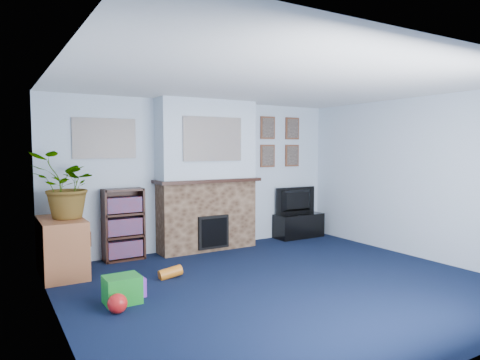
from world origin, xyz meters
TOP-DOWN VIEW (x-y plane):
  - floor at (0.00, 0.00)m, footprint 5.00×4.50m
  - ceiling at (0.00, 0.00)m, footprint 5.00×4.50m
  - wall_back at (0.00, 2.25)m, footprint 5.00×0.04m
  - wall_front at (0.00, -2.25)m, footprint 5.00×0.04m
  - wall_left at (-2.50, 0.00)m, footprint 0.04×4.50m
  - wall_right at (2.50, 0.00)m, footprint 0.04×4.50m
  - chimney_breast at (0.00, 2.05)m, footprint 1.72×0.50m
  - collage_main at (0.00, 1.84)m, footprint 1.00×0.03m
  - collage_left at (-1.55, 2.23)m, footprint 0.90×0.03m
  - portrait_tl at (1.30, 2.23)m, footprint 0.30×0.03m
  - portrait_tr at (1.85, 2.23)m, footprint 0.30×0.03m
  - portrait_bl at (1.30, 2.23)m, footprint 0.30×0.03m
  - portrait_br at (1.85, 2.23)m, footprint 0.30×0.03m
  - tv_stand at (1.86, 2.03)m, footprint 0.92×0.39m
  - television at (1.86, 2.05)m, footprint 0.85×0.14m
  - bookshelf at (-1.34, 2.11)m, footprint 0.58×0.28m
  - sideboard at (-2.24, 1.75)m, footprint 0.53×0.95m
  - potted_plant at (-2.19, 1.70)m, footprint 0.98×0.92m
  - mantel_clock at (-0.07, 2.00)m, footprint 0.10×0.06m
  - mantel_candle at (0.29, 2.00)m, footprint 0.05×0.05m
  - mantel_teddy at (-0.61, 2.00)m, footprint 0.12×0.12m
  - mantel_can at (0.67, 2.00)m, footprint 0.07×0.07m
  - green_crate at (-1.85, 0.35)m, footprint 0.37×0.30m
  - toy_ball at (-1.97, 0.09)m, footprint 0.20×0.20m
  - toy_block at (-1.66, 0.46)m, footprint 0.18×0.18m
  - toy_tube at (-1.09, 0.90)m, footprint 0.31×0.14m

SIDE VIEW (x-z plane):
  - floor at x=0.00m, z-range -0.01..0.01m
  - toy_tube at x=-1.09m, z-range -0.02..0.16m
  - toy_ball at x=-1.97m, z-range -0.01..0.19m
  - toy_block at x=-1.66m, z-range 0.01..0.21m
  - green_crate at x=-1.85m, z-range -0.01..0.29m
  - tv_stand at x=1.86m, z-range 0.01..0.44m
  - sideboard at x=-2.24m, z-range -0.02..0.72m
  - bookshelf at x=-1.34m, z-range -0.02..1.03m
  - television at x=1.86m, z-range 0.43..0.92m
  - potted_plant at x=-2.19m, z-range 0.74..1.60m
  - chimney_breast at x=0.00m, z-range -0.02..2.38m
  - wall_back at x=0.00m, z-range 0.00..2.40m
  - wall_front at x=0.00m, z-range 0.00..2.40m
  - wall_left at x=-2.50m, z-range 0.00..2.40m
  - wall_right at x=2.50m, z-range 0.00..2.40m
  - mantel_can at x=0.67m, z-range 1.14..1.28m
  - mantel_teddy at x=-0.61m, z-range 1.15..1.28m
  - mantel_clock at x=-0.07m, z-range 1.15..1.29m
  - mantel_candle at x=0.29m, z-range 1.15..1.31m
  - portrait_bl at x=1.30m, z-range 1.30..1.70m
  - portrait_br at x=1.85m, z-range 1.30..1.70m
  - collage_left at x=-1.55m, z-range 1.49..2.07m
  - collage_main at x=0.00m, z-range 1.44..2.12m
  - portrait_tl at x=1.30m, z-range 1.80..2.20m
  - portrait_tr at x=1.85m, z-range 1.80..2.20m
  - ceiling at x=0.00m, z-range 2.40..2.40m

